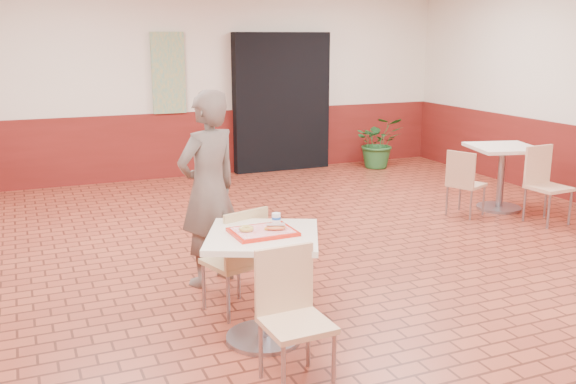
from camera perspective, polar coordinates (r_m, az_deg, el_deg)
name	(u,v)px	position (r m, az deg, el deg)	size (l,w,h in m)	color
room_shell	(369,114)	(5.47, 7.18, 6.87)	(8.01, 10.01, 3.01)	brown
wainscot_band	(365,228)	(5.67, 6.88, -3.20)	(8.00, 10.00, 1.00)	maroon
corridor_doorway	(282,102)	(10.40, -0.58, 7.97)	(1.60, 0.22, 2.20)	black
promo_poster	(168,73)	(9.89, -10.58, 10.35)	(0.50, 0.03, 1.20)	gray
main_table	(263,269)	(4.56, -2.22, -6.86)	(0.76, 0.76, 0.80)	beige
chair_main_front	(292,309)	(4.06, 0.32, -10.39)	(0.42, 0.42, 0.86)	#D6AC80
chair_main_back	(238,256)	(5.01, -4.42, -5.65)	(0.50, 0.50, 0.87)	tan
customer	(209,189)	(5.57, -7.07, 0.25)	(0.62, 0.41, 1.71)	#64574E
serving_tray	(263,232)	(4.47, -2.25, -3.56)	(0.43, 0.34, 0.03)	red
ring_donut	(246,229)	(4.44, -3.73, -3.27)	(0.10, 0.10, 0.03)	#B89A43
long_john_donut	(275,227)	(4.45, -1.13, -3.14)	(0.16, 0.12, 0.05)	#E07941
paper_cup	(276,218)	(4.59, -1.06, -2.37)	(0.06, 0.06, 0.08)	white
second_table	(502,167)	(8.47, 18.48, 2.14)	(0.77, 0.77, 0.81)	beige
chair_second_left	(464,180)	(8.01, 15.37, 1.04)	(0.49, 0.49, 0.81)	tan
chair_second_front	(544,180)	(8.08, 21.82, 0.98)	(0.44, 0.44, 0.89)	#E2B087
potted_plant	(379,142)	(10.75, 8.06, 4.41)	(0.77, 0.67, 0.86)	#255C28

